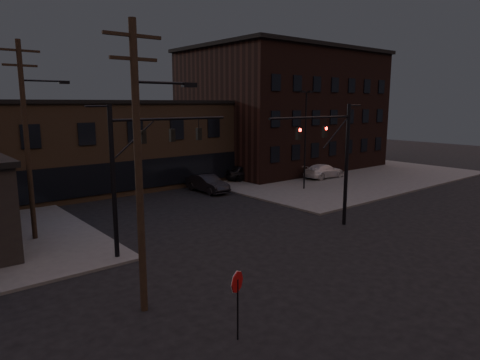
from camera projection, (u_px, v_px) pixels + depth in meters
name	position (u px, v px, depth m)	size (l,w,h in m)	color
ground	(337.00, 267.00, 21.29)	(140.00, 140.00, 0.00)	black
sidewalk_ne	(305.00, 170.00, 51.75)	(30.00, 30.00, 0.15)	#474744
building_row	(108.00, 145.00, 41.88)	(40.00, 12.00, 8.00)	#4D3A28
building_right	(283.00, 111.00, 53.56)	(22.00, 16.00, 14.00)	black
traffic_signal_near	(336.00, 153.00, 27.18)	(7.12, 0.24, 8.00)	black
traffic_signal_far	(136.00, 162.00, 22.29)	(7.12, 0.24, 8.00)	black
stop_sign	(237.00, 289.00, 14.46)	(0.72, 0.33, 2.48)	black
utility_pole_near	(140.00, 163.00, 15.88)	(3.70, 0.28, 11.00)	black
utility_pole_mid	(28.00, 137.00, 24.33)	(3.70, 0.28, 11.50)	black
lot_light_a	(305.00, 131.00, 39.08)	(1.50, 0.28, 9.14)	black
lot_light_b	(308.00, 127.00, 46.63)	(1.50, 0.28, 9.14)	black
parked_car_lot_a	(248.00, 172.00, 44.57)	(1.96, 4.88, 1.66)	black
parked_car_lot_b	(324.00, 171.00, 45.69)	(2.05, 5.04, 1.46)	silver
car_crossing	(207.00, 183.00, 39.05)	(1.69, 4.85, 1.60)	black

